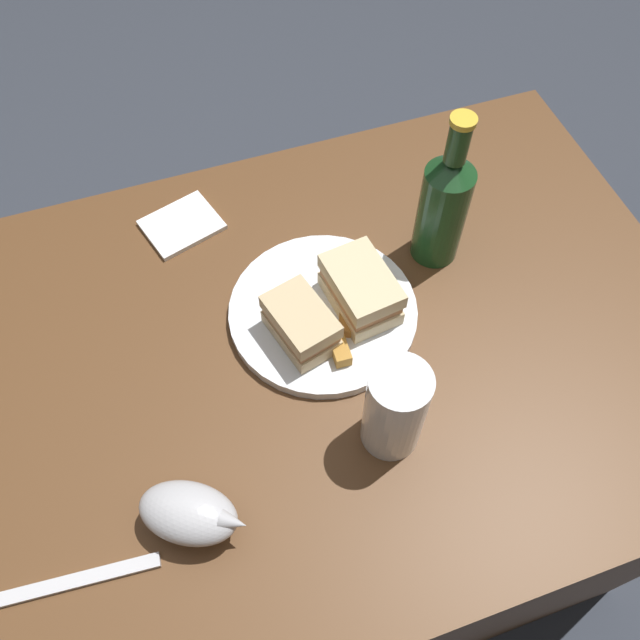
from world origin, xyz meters
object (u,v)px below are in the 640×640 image
(plate, at_px, (323,312))
(pint_glass, at_px, (394,413))
(fork, at_px, (80,580))
(gravy_boat, at_px, (190,513))
(cider_bottle, at_px, (444,205))
(sandwich_half_right, at_px, (361,289))
(napkin, at_px, (182,225))
(sandwich_half_left, at_px, (301,324))

(plate, height_order, pint_glass, pint_glass)
(plate, distance_m, fork, 0.45)
(gravy_boat, xyz_separation_m, cider_bottle, (-0.43, -0.28, 0.06))
(sandwich_half_right, distance_m, cider_bottle, 0.17)
(sandwich_half_right, relative_size, gravy_boat, 0.91)
(plate, height_order, gravy_boat, gravy_boat)
(plate, xyz_separation_m, gravy_boat, (0.24, 0.23, 0.03))
(gravy_boat, relative_size, cider_bottle, 0.54)
(napkin, height_order, fork, napkin)
(napkin, bearing_deg, sandwich_half_left, 113.55)
(cider_bottle, bearing_deg, pint_glass, 55.49)
(cider_bottle, distance_m, fork, 0.65)
(pint_glass, xyz_separation_m, fork, (0.40, 0.05, -0.06))
(sandwich_half_left, xyz_separation_m, fork, (0.33, 0.22, -0.04))
(cider_bottle, bearing_deg, sandwich_half_right, 23.71)
(sandwich_half_left, xyz_separation_m, sandwich_half_right, (-0.09, -0.02, 0.00))
(sandwich_half_left, bearing_deg, gravy_boat, 44.92)
(cider_bottle, bearing_deg, napkin, -25.76)
(sandwich_half_left, distance_m, napkin, 0.28)
(plate, height_order, sandwich_half_left, sandwich_half_left)
(pint_glass, height_order, gravy_boat, pint_glass)
(pint_glass, bearing_deg, sandwich_half_left, -68.95)
(plate, xyz_separation_m, sandwich_half_left, (0.04, 0.03, 0.04))
(gravy_boat, bearing_deg, sandwich_half_left, -135.08)
(plate, distance_m, pint_glass, 0.21)
(fork, bearing_deg, sandwich_half_left, -142.37)
(pint_glass, height_order, fork, pint_glass)
(fork, bearing_deg, sandwich_half_right, -145.91)
(cider_bottle, xyz_separation_m, fork, (0.57, 0.30, -0.10))
(plate, height_order, napkin, plate)
(pint_glass, relative_size, napkin, 1.35)
(fork, bearing_deg, gravy_boat, -166.70)
(gravy_boat, bearing_deg, pint_glass, -173.30)
(sandwich_half_left, xyz_separation_m, cider_bottle, (-0.24, -0.09, 0.05))
(sandwich_half_right, height_order, gravy_boat, sandwich_half_right)
(napkin, bearing_deg, cider_bottle, 154.24)
(pint_glass, bearing_deg, napkin, -67.42)
(sandwich_half_right, xyz_separation_m, gravy_boat, (0.29, 0.22, -0.01))
(sandwich_half_left, distance_m, fork, 0.40)
(cider_bottle, height_order, napkin, cider_bottle)
(napkin, xyz_separation_m, fork, (0.22, 0.47, -0.00))
(plate, bearing_deg, napkin, -55.65)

